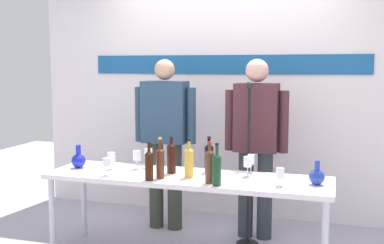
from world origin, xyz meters
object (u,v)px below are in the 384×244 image
Objects in this scene: wine_bottle_1 at (217,168)px; wine_glass_left_0 at (111,157)px; wine_bottle_4 at (160,162)px; microphone_stand at (248,192)px; decanter_blue_left at (79,160)px; wine_glass_left_3 at (137,156)px; display_table at (187,183)px; wine_bottle_6 at (149,164)px; wine_bottle_2 at (189,161)px; wine_bottle_5 at (210,165)px; presenter_left at (165,133)px; wine_glass_right_1 at (248,162)px; wine_glass_left_2 at (148,154)px; wine_bottle_3 at (171,157)px; decanter_blue_right at (317,176)px; wine_glass_right_2 at (280,174)px; wine_bottle_0 at (209,157)px; wine_glass_right_0 at (251,160)px; presenter_right at (256,138)px.

wine_glass_left_0 is (-1.00, 0.28, -0.03)m from wine_bottle_1.
wine_bottle_4 is 0.95m from microphone_stand.
decanter_blue_left is 1.25× the size of wine_glass_left_3.
display_table is 0.38m from wine_bottle_6.
display_table is 7.53× the size of wine_bottle_2.
decanter_blue_left is 1.25m from wine_bottle_5.
presenter_left reaches higher than wine_glass_right_1.
wine_glass_left_2 is (0.28, 0.16, 0.01)m from wine_glass_left_0.
wine_bottle_6 is at bearing -106.81° from wine_bottle_3.
wine_bottle_1 is 0.49m from wine_bottle_4.
microphone_stand reaches higher than wine_glass_left_3.
presenter_left is (-0.45, 0.71, 0.30)m from display_table.
wine_bottle_2 is at bearing -52.51° from display_table.
wine_bottle_6 is (-0.47, -0.05, -0.01)m from wine_bottle_5.
wine_glass_right_1 is at bearing 6.47° from wine_bottle_3.
decanter_blue_left reaches higher than decanter_blue_right.
wine_bottle_6 reaches higher than decanter_blue_right.
presenter_left is 0.91m from wine_bottle_4.
wine_bottle_1 is 0.47m from wine_glass_right_2.
wine_bottle_6 is at bearing -153.69° from wine_glass_right_1.
wine_glass_left_0 is at bearing -170.46° from wine_bottle_0.
wine_glass_left_3 is at bearing -173.10° from wine_bottle_0.
wine_glass_right_1 is (-0.00, -0.14, 0.01)m from wine_glass_right_0.
wine_bottle_2 reaches higher than decanter_blue_right.
wine_bottle_1 is at bearing -165.49° from wine_glass_right_2.
wine_bottle_0 is (-0.31, -0.53, -0.10)m from presenter_right.
wine_glass_left_0 reaches higher than display_table.
presenter_right reaches higher than wine_glass_right_0.
decanter_blue_right is at bearing -7.56° from wine_glass_left_2.
wine_glass_left_2 is at bearing 29.55° from wine_glass_left_0.
wine_bottle_6 is (0.76, -0.24, 0.06)m from decanter_blue_left.
wine_glass_right_1 is (1.17, 0.08, 0.01)m from wine_glass_left_0.
wine_glass_left_3 is (-0.79, 0.34, -0.02)m from wine_bottle_1.
microphone_stand is (0.83, 0.30, -0.35)m from wine_glass_left_2.
presenter_left is at bearing 102.88° from wine_bottle_6.
wine_bottle_4 is at bearing -10.64° from decanter_blue_left.
presenter_right is 1.17m from wine_bottle_6.
presenter_left reaches higher than wine_glass_left_3.
wine_glass_right_1 is at bearing 1.01° from wine_glass_left_3.
wine_bottle_1 is 0.54m from wine_bottle_6.
wine_bottle_0 reaches higher than decanter_blue_left.
wine_bottle_1 is (-0.71, -0.24, 0.07)m from decanter_blue_right.
presenter_left is 10.28× the size of wine_glass_right_1.
display_table is at bearing -122.24° from presenter_right.
presenter_left is at bearing 52.44° from decanter_blue_left.
wine_bottle_1 is 0.54m from wine_bottle_3.
presenter_left reaches higher than decanter_blue_left.
wine_bottle_4 is 1.02× the size of wine_bottle_5.
wine_bottle_5 reaches higher than wine_glass_left_3.
wine_bottle_0 is at bearing -131.09° from microphone_stand.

